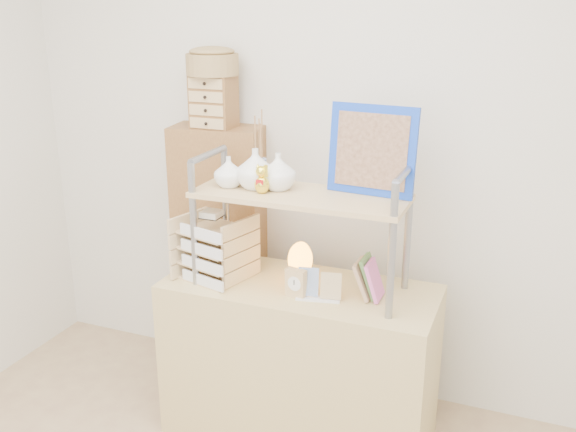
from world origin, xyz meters
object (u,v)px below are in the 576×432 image
at_px(letter_tray, 213,251).
at_px(cabinet, 221,254).
at_px(salt_lamp, 300,260).
at_px(desk, 299,361).

bearing_deg(letter_tray, cabinet, 114.16).
bearing_deg(letter_tray, salt_lamp, 19.29).
xyz_separation_m(cabinet, letter_tray, (0.19, -0.43, 0.20)).
height_order(desk, cabinet, cabinet).
bearing_deg(salt_lamp, cabinet, 151.36).
bearing_deg(desk, salt_lamp, 109.83).
relative_size(desk, cabinet, 0.89).
bearing_deg(cabinet, desk, -40.41).
distance_m(desk, salt_lamp, 0.47).
distance_m(cabinet, salt_lamp, 0.66).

